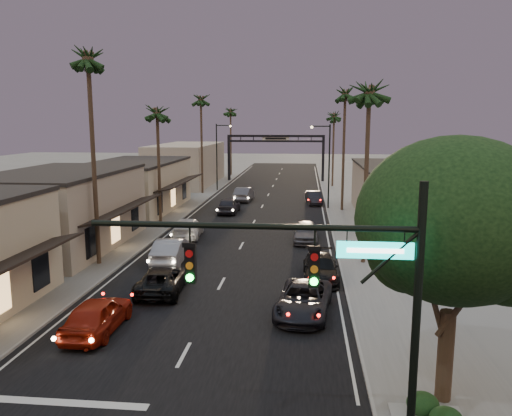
% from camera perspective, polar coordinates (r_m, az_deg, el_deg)
% --- Properties ---
extents(ground, '(200.00, 200.00, 0.00)m').
position_cam_1_polar(ground, '(49.40, 0.10, -0.97)').
color(ground, slate).
rests_on(ground, ground).
extents(road, '(14.00, 120.00, 0.02)m').
position_cam_1_polar(road, '(54.30, 0.62, 0.02)').
color(road, black).
rests_on(road, ground).
extents(sidewalk_left, '(5.00, 92.00, 0.12)m').
position_cam_1_polar(sidewalk_left, '(62.64, -7.49, 1.29)').
color(sidewalk_left, slate).
rests_on(sidewalk_left, ground).
extents(sidewalk_right, '(5.00, 92.00, 0.12)m').
position_cam_1_polar(sidewalk_right, '(61.18, 10.11, 1.02)').
color(sidewalk_right, slate).
rests_on(sidewalk_right, ground).
extents(storefront_mid, '(8.00, 14.00, 5.50)m').
position_cam_1_polar(storefront_mid, '(39.16, -21.32, -0.39)').
color(storefront_mid, tan).
rests_on(storefront_mid, ground).
extents(storefront_far, '(8.00, 16.00, 5.00)m').
position_cam_1_polar(storefront_far, '(53.76, -13.62, 2.33)').
color(storefront_far, beige).
rests_on(storefront_far, ground).
extents(storefront_dist, '(8.00, 20.00, 6.00)m').
position_cam_1_polar(storefront_dist, '(75.68, -7.89, 4.98)').
color(storefront_dist, tan).
rests_on(storefront_dist, ground).
extents(building_right, '(8.00, 18.00, 5.00)m').
position_cam_1_polar(building_right, '(49.64, 16.41, 1.61)').
color(building_right, tan).
rests_on(building_right, ground).
extents(traffic_signal, '(8.51, 0.22, 7.80)m').
position_cam_1_polar(traffic_signal, '(13.01, 9.69, -8.83)').
color(traffic_signal, black).
rests_on(traffic_signal, ground).
extents(corner_tree, '(6.20, 6.20, 8.80)m').
position_cam_1_polar(corner_tree, '(16.76, 22.01, -2.03)').
color(corner_tree, '#38281C').
rests_on(corner_tree, ground).
extents(arch, '(15.20, 0.40, 7.27)m').
position_cam_1_polar(arch, '(78.53, 2.26, 7.08)').
color(arch, black).
rests_on(arch, ground).
extents(streetlight_right, '(2.13, 0.30, 9.00)m').
position_cam_1_polar(streetlight_right, '(53.49, 8.07, 5.52)').
color(streetlight_right, black).
rests_on(streetlight_right, ground).
extents(streetlight_left, '(2.13, 0.30, 9.00)m').
position_cam_1_polar(streetlight_left, '(67.44, -4.28, 6.45)').
color(streetlight_left, black).
rests_on(streetlight_left, ground).
extents(palm_lb, '(3.20, 3.20, 15.20)m').
position_cam_1_polar(palm_lb, '(33.38, -18.70, 16.48)').
color(palm_lb, '#38281C').
rests_on(palm_lb, ground).
extents(palm_lc, '(3.20, 3.20, 12.20)m').
position_cam_1_polar(palm_lc, '(46.29, -11.26, 11.15)').
color(palm_lc, '#38281C').
rests_on(palm_lc, ground).
extents(palm_ld, '(3.20, 3.20, 14.20)m').
position_cam_1_polar(palm_ld, '(64.78, -6.33, 12.55)').
color(palm_ld, '#38281C').
rests_on(palm_ld, ground).
extents(palm_ra, '(3.20, 3.20, 13.20)m').
position_cam_1_polar(palm_ra, '(32.61, 12.85, 13.47)').
color(palm_ra, '#38281C').
rests_on(palm_ra, ground).
extents(palm_rb, '(3.20, 3.20, 14.20)m').
position_cam_1_polar(palm_rb, '(52.55, 10.18, 13.13)').
color(palm_rb, '#38281C').
rests_on(palm_rb, ground).
extents(palm_rc, '(3.20, 3.20, 12.20)m').
position_cam_1_polar(palm_rc, '(72.42, 8.92, 10.66)').
color(palm_rc, '#38281C').
rests_on(palm_rc, ground).
extents(palm_far, '(3.20, 3.20, 13.20)m').
position_cam_1_polar(palm_far, '(87.32, -2.93, 11.23)').
color(palm_far, '#38281C').
rests_on(palm_far, ground).
extents(oncoming_red, '(1.90, 4.70, 1.60)m').
position_cam_1_polar(oncoming_red, '(23.61, -17.68, -11.56)').
color(oncoming_red, maroon).
rests_on(oncoming_red, ground).
extents(oncoming_pickup, '(2.61, 5.14, 1.39)m').
position_cam_1_polar(oncoming_pickup, '(28.06, -10.62, -8.04)').
color(oncoming_pickup, black).
rests_on(oncoming_pickup, ground).
extents(oncoming_silver, '(1.97, 5.13, 1.67)m').
position_cam_1_polar(oncoming_silver, '(33.62, -9.63, -4.78)').
color(oncoming_silver, gray).
rests_on(oncoming_silver, ground).
extents(oncoming_white, '(2.58, 5.47, 1.54)m').
position_cam_1_polar(oncoming_white, '(40.68, -7.81, -2.28)').
color(oncoming_white, '#B5B5B5').
rests_on(oncoming_white, ground).
extents(oncoming_dgrey, '(2.05, 4.81, 1.62)m').
position_cam_1_polar(oncoming_dgrey, '(51.12, -3.14, 0.30)').
color(oncoming_dgrey, black).
rests_on(oncoming_dgrey, ground).
extents(oncoming_grey_far, '(2.01, 5.07, 1.64)m').
position_cam_1_polar(oncoming_grey_far, '(58.95, -1.39, 1.59)').
color(oncoming_grey_far, '#49484D').
rests_on(oncoming_grey_far, ground).
extents(curbside_near, '(3.05, 5.52, 1.46)m').
position_cam_1_polar(curbside_near, '(24.64, 5.46, -10.38)').
color(curbside_near, black).
rests_on(curbside_near, ground).
extents(curbside_black, '(2.12, 4.98, 1.43)m').
position_cam_1_polar(curbside_black, '(29.88, 7.39, -6.81)').
color(curbside_black, black).
rests_on(curbside_black, ground).
extents(curbside_grey, '(1.90, 4.62, 1.57)m').
position_cam_1_polar(curbside_grey, '(39.10, 5.70, -2.71)').
color(curbside_grey, '#545459').
rests_on(curbside_grey, ground).
extents(curbside_far, '(2.07, 4.52, 1.44)m').
position_cam_1_polar(curbside_far, '(57.07, 6.65, 1.15)').
color(curbside_far, black).
rests_on(curbside_far, ground).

